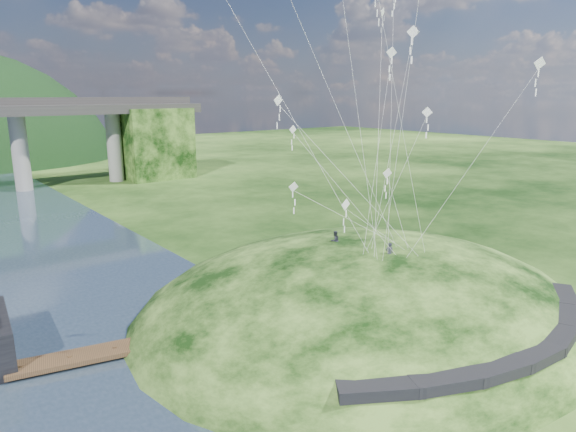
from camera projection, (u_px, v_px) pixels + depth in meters
ground at (297, 352)px, 31.98m from camera, size 320.00×320.00×0.00m
grass_hill at (362, 327)px, 38.68m from camera, size 36.00×32.00×13.00m
footpath at (512, 344)px, 28.55m from camera, size 22.29×5.84×0.83m
wooden_dock at (115, 350)px, 31.47m from camera, size 12.06×4.42×0.85m
kite_flyers at (352, 234)px, 37.37m from camera, size 1.50×5.23×1.53m
kite_swarm at (365, 61)px, 34.51m from camera, size 16.71×17.83×19.96m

